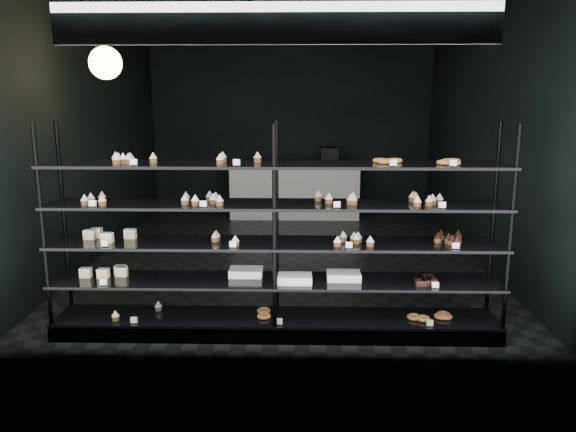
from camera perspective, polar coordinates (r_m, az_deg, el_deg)
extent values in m
cube|color=black|center=(7.55, -0.16, -4.13)|extent=(5.00, 6.00, 0.01)
cube|color=black|center=(7.32, -0.18, 20.59)|extent=(5.00, 6.00, 0.01)
cube|color=black|center=(10.25, 0.30, 9.30)|extent=(5.00, 0.01, 3.20)
cube|color=black|center=(4.28, -1.27, 4.97)|extent=(5.00, 0.01, 3.20)
cube|color=black|center=(7.74, -19.17, 7.62)|extent=(0.01, 6.00, 3.20)
cube|color=black|center=(7.62, 19.17, 7.55)|extent=(0.01, 6.00, 3.20)
cube|color=black|center=(5.23, -1.22, -11.19)|extent=(4.00, 0.50, 0.12)
cylinder|color=black|center=(5.20, -23.63, -1.64)|extent=(0.04, 0.04, 1.85)
cylinder|color=black|center=(5.59, -21.77, -0.55)|extent=(0.04, 0.04, 1.85)
cylinder|color=black|center=(4.72, -1.39, -1.93)|extent=(0.04, 0.04, 1.85)
cylinder|color=black|center=(5.15, -1.16, -0.72)|extent=(0.04, 0.04, 1.85)
cylinder|color=black|center=(5.03, 21.66, -1.93)|extent=(0.04, 0.04, 1.85)
cylinder|color=black|center=(5.43, 20.10, -0.79)|extent=(0.04, 0.04, 1.85)
cube|color=black|center=(5.19, -1.23, -10.28)|extent=(4.00, 0.50, 0.03)
cube|color=black|center=(5.07, -1.24, -6.63)|extent=(4.00, 0.50, 0.02)
cube|color=black|center=(4.97, -1.26, -2.81)|extent=(4.00, 0.50, 0.02)
cube|color=black|center=(4.89, -1.28, 1.15)|extent=(4.00, 0.50, 0.02)
cube|color=black|center=(4.83, -1.30, 5.23)|extent=(4.00, 0.50, 0.02)
cube|color=white|center=(4.86, -15.90, 5.25)|extent=(0.06, 0.04, 0.06)
cube|color=white|center=(4.67, -5.04, 5.40)|extent=(0.06, 0.04, 0.06)
cube|color=white|center=(4.70, 10.60, 5.28)|extent=(0.05, 0.04, 0.06)
cube|color=white|center=(4.82, 16.87, 5.13)|extent=(0.06, 0.04, 0.06)
cube|color=white|center=(5.02, -19.17, 1.19)|extent=(0.06, 0.04, 0.06)
cube|color=white|center=(4.78, -9.01, 1.20)|extent=(0.05, 0.04, 0.06)
cube|color=white|center=(4.71, 5.38, 1.14)|extent=(0.05, 0.04, 0.06)
cube|color=white|center=(4.83, 14.87, 1.06)|extent=(0.06, 0.04, 0.06)
cube|color=white|center=(5.08, -18.57, -2.68)|extent=(0.06, 0.04, 0.06)
cube|color=white|center=(4.82, -6.06, -2.90)|extent=(0.06, 0.04, 0.06)
cube|color=white|center=(4.80, 6.47, -2.97)|extent=(0.05, 0.04, 0.06)
cube|color=white|center=(4.95, 16.45, -2.94)|extent=(0.06, 0.04, 0.06)
cube|color=white|center=(5.19, -18.63, -6.41)|extent=(0.06, 0.04, 0.06)
cube|color=white|center=(5.01, 14.24, -6.82)|extent=(0.06, 0.04, 0.06)
cube|color=white|center=(5.22, -15.44, -10.17)|extent=(0.06, 0.04, 0.06)
cube|color=white|center=(5.01, -0.40, -10.69)|extent=(0.05, 0.04, 0.06)
cube|color=white|center=(5.13, 13.99, -10.51)|extent=(0.06, 0.04, 0.06)
cube|color=#0B1D3A|center=(4.36, -1.30, 20.26)|extent=(3.20, 0.04, 0.45)
cube|color=white|center=(4.34, -1.31, 20.30)|extent=(3.30, 0.02, 0.50)
cylinder|color=black|center=(6.20, -18.35, 18.70)|extent=(0.01, 0.01, 0.57)
sphere|color=#FFB159|center=(6.16, -18.06, 14.58)|extent=(0.33, 0.33, 0.33)
cube|color=silver|center=(9.88, 0.68, 2.53)|extent=(2.23, 0.60, 0.92)
cube|color=black|center=(9.81, 0.69, 5.35)|extent=(2.32, 0.65, 0.06)
cube|color=black|center=(9.81, 4.24, 6.23)|extent=(0.30, 0.30, 0.25)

